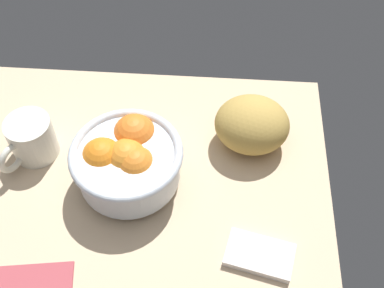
{
  "coord_description": "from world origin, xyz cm",
  "views": [
    {
      "loc": [
        17.55,
        -45.31,
        75.88
      ],
      "look_at": [
        13.74,
        8.55,
        5.0
      ],
      "focal_mm": 45.03,
      "sensor_mm": 36.0,
      "label": 1
    }
  ],
  "objects_px": {
    "bread_loaf": "(252,124)",
    "napkin_folded": "(260,255)",
    "fruit_bowl": "(127,159)",
    "mug": "(31,139)"
  },
  "relations": [
    {
      "from": "fruit_bowl",
      "to": "napkin_folded",
      "type": "distance_m",
      "value": 0.28
    },
    {
      "from": "fruit_bowl",
      "to": "napkin_folded",
      "type": "bearing_deg",
      "value": -30.53
    },
    {
      "from": "bread_loaf",
      "to": "mug",
      "type": "xyz_separation_m",
      "value": [
        -0.42,
        -0.06,
        -0.01
      ]
    },
    {
      "from": "napkin_folded",
      "to": "bread_loaf",
      "type": "bearing_deg",
      "value": 93.63
    },
    {
      "from": "mug",
      "to": "bread_loaf",
      "type": "bearing_deg",
      "value": 8.14
    },
    {
      "from": "fruit_bowl",
      "to": "mug",
      "type": "relative_size",
      "value": 1.64
    },
    {
      "from": "bread_loaf",
      "to": "napkin_folded",
      "type": "xyz_separation_m",
      "value": [
        0.02,
        -0.25,
        -0.04
      ]
    },
    {
      "from": "bread_loaf",
      "to": "mug",
      "type": "height_order",
      "value": "bread_loaf"
    },
    {
      "from": "napkin_folded",
      "to": "mug",
      "type": "height_order",
      "value": "mug"
    },
    {
      "from": "fruit_bowl",
      "to": "bread_loaf",
      "type": "bearing_deg",
      "value": 25.31
    }
  ]
}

